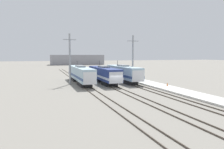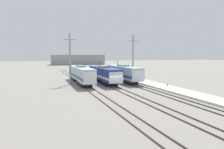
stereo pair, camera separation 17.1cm
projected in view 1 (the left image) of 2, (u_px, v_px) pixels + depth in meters
name	position (u px, v px, depth m)	size (l,w,h in m)	color
ground_plane	(115.00, 88.00, 42.46)	(400.00, 400.00, 0.00)	gray
rail_pair_far_left	(90.00, 89.00, 40.85)	(1.51, 120.00, 0.15)	#4C4238
rail_pair_center	(115.00, 88.00, 42.45)	(1.51, 120.00, 0.15)	#4C4238
rail_pair_far_right	(139.00, 86.00, 44.06)	(1.51, 120.00, 0.15)	#4C4238
locomotive_far_left	(81.00, 74.00, 49.22)	(2.77, 19.95, 4.94)	#232326
locomotive_center	(104.00, 74.00, 49.48)	(3.08, 17.20, 5.09)	black
locomotive_far_right	(124.00, 73.00, 52.10)	(2.92, 17.42, 5.01)	#232326
catenary_tower_left	(70.00, 58.00, 47.50)	(2.77, 0.39, 11.06)	gray
catenary_tower_right	(133.00, 58.00, 52.18)	(2.77, 0.39, 11.06)	gray
platform	(157.00, 85.00, 45.33)	(4.00, 120.00, 0.29)	beige
traffic_cone	(167.00, 84.00, 43.52)	(0.29, 0.29, 0.69)	orange
depot_building	(77.00, 60.00, 145.22)	(34.09, 13.05, 6.45)	gray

